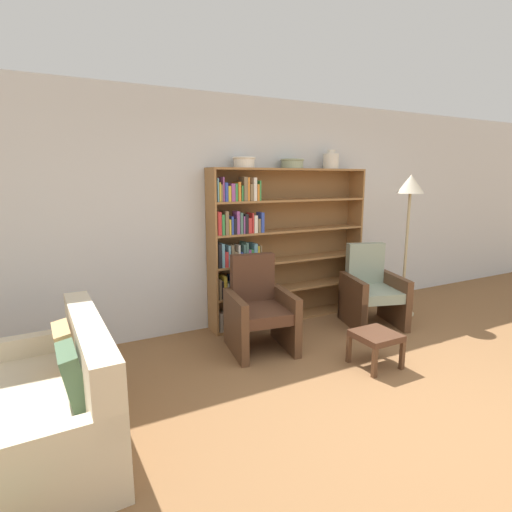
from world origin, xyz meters
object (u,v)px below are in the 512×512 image
(vase_tall, at_px, (331,161))
(couch, at_px, (44,409))
(floor_lamp, at_px, (410,197))
(armchair_leather, at_px, (259,310))
(footstool, at_px, (376,338))
(armchair_cushioned, at_px, (372,291))
(bookshelf, at_px, (273,247))
(bowl_cream, at_px, (244,162))
(bowl_brass, at_px, (292,163))

(vase_tall, xyz_separation_m, couch, (-3.44, -1.43, -1.73))
(vase_tall, height_order, floor_lamp, vase_tall)
(armchair_leather, height_order, footstool, armchair_leather)
(armchair_cushioned, bearing_deg, couch, 28.79)
(bookshelf, distance_m, footstool, 1.72)
(bowl_cream, relative_size, bowl_brass, 0.91)
(armchair_cushioned, bearing_deg, armchair_leather, 16.63)
(bowl_cream, height_order, bowl_brass, bowl_cream)
(couch, height_order, footstool, couch)
(bowl_cream, relative_size, armchair_cushioned, 0.27)
(armchair_cushioned, height_order, footstool, armchair_cushioned)
(bowl_cream, height_order, couch, bowl_cream)
(bookshelf, height_order, vase_tall, vase_tall)
(couch, xyz_separation_m, armchair_leather, (2.05, 0.78, 0.13))
(bookshelf, bearing_deg, couch, -151.01)
(bowl_brass, bearing_deg, floor_lamp, -21.53)
(bowl_brass, xyz_separation_m, armchair_leather, (-0.80, -0.64, -1.56))
(couch, relative_size, floor_lamp, 0.86)
(vase_tall, bearing_deg, couch, -157.48)
(bowl_brass, xyz_separation_m, floor_lamp, (1.43, -0.57, -0.41))
(armchair_cushioned, bearing_deg, floor_lamp, -156.18)
(armchair_cushioned, distance_m, floor_lamp, 1.32)
(bookshelf, height_order, couch, bookshelf)
(bowl_brass, xyz_separation_m, vase_tall, (0.59, 0.00, 0.04))
(armchair_cushioned, distance_m, footstool, 1.21)
(bowl_cream, distance_m, floor_lamp, 2.20)
(armchair_cushioned, xyz_separation_m, footstool, (-0.79, -0.90, -0.14))
(vase_tall, bearing_deg, bookshelf, 179.12)
(footstool, bearing_deg, couch, 177.59)
(floor_lamp, distance_m, footstool, 2.16)
(bowl_cream, height_order, footstool, bowl_cream)
(vase_tall, height_order, couch, vase_tall)
(floor_lamp, bearing_deg, bowl_brass, 158.47)
(bowl_cream, distance_m, footstool, 2.39)
(bowl_cream, bearing_deg, couch, -147.00)
(floor_lamp, height_order, footstool, floor_lamp)
(bowl_cream, bearing_deg, armchair_cushioned, -24.09)
(couch, distance_m, floor_lamp, 4.55)
(bowl_cream, height_order, floor_lamp, bowl_cream)
(bowl_cream, xyz_separation_m, vase_tall, (1.24, 0.00, 0.03))
(bowl_brass, distance_m, floor_lamp, 1.60)
(armchair_cushioned, bearing_deg, footstool, 65.40)
(vase_tall, bearing_deg, footstool, -110.86)
(bookshelf, height_order, armchair_cushioned, bookshelf)
(floor_lamp, bearing_deg, armchair_leather, -177.99)
(vase_tall, bearing_deg, bowl_brass, 180.00)
(bookshelf, bearing_deg, footstool, -80.76)
(couch, bearing_deg, bowl_brass, -65.37)
(vase_tall, distance_m, floor_lamp, 1.11)
(armchair_leather, bearing_deg, couch, 29.35)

